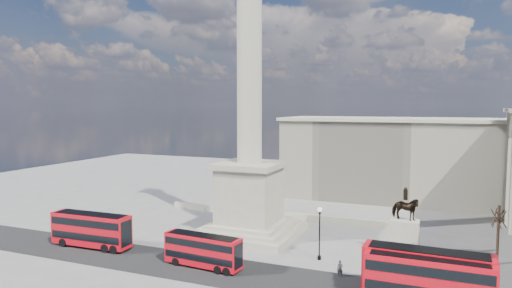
{
  "coord_description": "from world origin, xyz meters",
  "views": [
    {
      "loc": [
        26.38,
        -55.93,
        19.24
      ],
      "look_at": [
        2.03,
        2.59,
        13.78
      ],
      "focal_mm": 32.0,
      "sensor_mm": 36.0,
      "label": 1
    }
  ],
  "objects_px": {
    "red_bus_d": "(429,280)",
    "pedestrian_standing": "(468,274)",
    "red_bus_c": "(428,273)",
    "pedestrian_walking": "(340,269)",
    "nelsons_column": "(250,148)",
    "pedestrian_crossing": "(371,267)",
    "equestrian_statue": "(404,233)",
    "red_bus_b": "(203,250)",
    "victorian_lamp": "(320,229)",
    "red_bus_a": "(92,230)"
  },
  "relations": [
    {
      "from": "red_bus_d",
      "to": "pedestrian_standing",
      "type": "relative_size",
      "value": 7.55
    },
    {
      "from": "red_bus_c",
      "to": "pedestrian_walking",
      "type": "relative_size",
      "value": 6.59
    },
    {
      "from": "nelsons_column",
      "to": "pedestrian_crossing",
      "type": "xyz_separation_m",
      "value": [
        19.11,
        -9.25,
        -12.08
      ]
    },
    {
      "from": "pedestrian_standing",
      "to": "equestrian_statue",
      "type": "bearing_deg",
      "value": -67.8
    },
    {
      "from": "red_bus_c",
      "to": "pedestrian_standing",
      "type": "height_order",
      "value": "red_bus_c"
    },
    {
      "from": "nelsons_column",
      "to": "red_bus_b",
      "type": "distance_m",
      "value": 18.33
    },
    {
      "from": "red_bus_c",
      "to": "victorian_lamp",
      "type": "distance_m",
      "value": 14.78
    },
    {
      "from": "pedestrian_walking",
      "to": "red_bus_a",
      "type": "bearing_deg",
      "value": -171.24
    },
    {
      "from": "victorian_lamp",
      "to": "equestrian_statue",
      "type": "xyz_separation_m",
      "value": [
        9.65,
        5.05,
        -0.75
      ]
    },
    {
      "from": "red_bus_d",
      "to": "pedestrian_walking",
      "type": "distance_m",
      "value": 10.32
    },
    {
      "from": "victorian_lamp",
      "to": "pedestrian_standing",
      "type": "distance_m",
      "value": 17.13
    },
    {
      "from": "red_bus_c",
      "to": "equestrian_statue",
      "type": "relative_size",
      "value": 1.39
    },
    {
      "from": "nelsons_column",
      "to": "pedestrian_walking",
      "type": "distance_m",
      "value": 23.07
    },
    {
      "from": "equestrian_statue",
      "to": "pedestrian_standing",
      "type": "height_order",
      "value": "equestrian_statue"
    },
    {
      "from": "nelsons_column",
      "to": "pedestrian_crossing",
      "type": "distance_m",
      "value": 24.42
    },
    {
      "from": "red_bus_b",
      "to": "red_bus_c",
      "type": "height_order",
      "value": "red_bus_c"
    },
    {
      "from": "red_bus_a",
      "to": "equestrian_statue",
      "type": "relative_size",
      "value": 1.29
    },
    {
      "from": "red_bus_a",
      "to": "pedestrian_walking",
      "type": "xyz_separation_m",
      "value": [
        33.28,
        2.34,
        -1.5
      ]
    },
    {
      "from": "nelsons_column",
      "to": "red_bus_d",
      "type": "relative_size",
      "value": 4.2
    },
    {
      "from": "nelsons_column",
      "to": "red_bus_c",
      "type": "xyz_separation_m",
      "value": [
        25.27,
        -14.02,
        -10.29
      ]
    },
    {
      "from": "victorian_lamp",
      "to": "pedestrian_standing",
      "type": "height_order",
      "value": "victorian_lamp"
    },
    {
      "from": "nelsons_column",
      "to": "red_bus_a",
      "type": "height_order",
      "value": "nelsons_column"
    },
    {
      "from": "nelsons_column",
      "to": "victorian_lamp",
      "type": "xyz_separation_m",
      "value": [
        12.41,
        -6.84,
        -9.02
      ]
    },
    {
      "from": "red_bus_d",
      "to": "equestrian_statue",
      "type": "distance_m",
      "value": 14.13
    },
    {
      "from": "red_bus_d",
      "to": "equestrian_statue",
      "type": "xyz_separation_m",
      "value": [
        -3.32,
        13.72,
        0.62
      ]
    },
    {
      "from": "red_bus_c",
      "to": "equestrian_statue",
      "type": "height_order",
      "value": "equestrian_statue"
    },
    {
      "from": "pedestrian_crossing",
      "to": "pedestrian_standing",
      "type": "bearing_deg",
      "value": -123.76
    },
    {
      "from": "red_bus_b",
      "to": "victorian_lamp",
      "type": "xyz_separation_m",
      "value": [
        12.0,
        7.93,
        1.83
      ]
    },
    {
      "from": "red_bus_c",
      "to": "red_bus_d",
      "type": "bearing_deg",
      "value": -83.65
    },
    {
      "from": "red_bus_b",
      "to": "equestrian_statue",
      "type": "distance_m",
      "value": 25.27
    },
    {
      "from": "red_bus_d",
      "to": "equestrian_statue",
      "type": "height_order",
      "value": "equestrian_statue"
    },
    {
      "from": "red_bus_a",
      "to": "pedestrian_crossing",
      "type": "xyz_separation_m",
      "value": [
        36.37,
        4.59,
        -1.61
      ]
    },
    {
      "from": "pedestrian_walking",
      "to": "pedestrian_crossing",
      "type": "height_order",
      "value": "pedestrian_walking"
    },
    {
      "from": "equestrian_statue",
      "to": "red_bus_b",
      "type": "bearing_deg",
      "value": -149.06
    },
    {
      "from": "red_bus_b",
      "to": "equestrian_statue",
      "type": "relative_size",
      "value": 1.1
    },
    {
      "from": "red_bus_b",
      "to": "red_bus_c",
      "type": "bearing_deg",
      "value": 6.42
    },
    {
      "from": "pedestrian_standing",
      "to": "pedestrian_crossing",
      "type": "distance_m",
      "value": 10.36
    },
    {
      "from": "red_bus_c",
      "to": "victorian_lamp",
      "type": "xyz_separation_m",
      "value": [
        -12.86,
        7.18,
        1.27
      ]
    },
    {
      "from": "nelsons_column",
      "to": "victorian_lamp",
      "type": "relative_size",
      "value": 7.53
    },
    {
      "from": "red_bus_b",
      "to": "pedestrian_crossing",
      "type": "xyz_separation_m",
      "value": [
        18.7,
        5.51,
        -1.22
      ]
    },
    {
      "from": "victorian_lamp",
      "to": "pedestrian_walking",
      "type": "height_order",
      "value": "victorian_lamp"
    },
    {
      "from": "pedestrian_crossing",
      "to": "red_bus_d",
      "type": "bearing_deg",
      "value": 179.68
    },
    {
      "from": "equestrian_statue",
      "to": "pedestrian_walking",
      "type": "distance_m",
      "value": 11.65
    },
    {
      "from": "red_bus_c",
      "to": "pedestrian_standing",
      "type": "distance_m",
      "value": 8.15
    },
    {
      "from": "equestrian_statue",
      "to": "red_bus_d",
      "type": "bearing_deg",
      "value": -76.38
    },
    {
      "from": "red_bus_c",
      "to": "pedestrian_walking",
      "type": "bearing_deg",
      "value": 166.51
    },
    {
      "from": "red_bus_b",
      "to": "red_bus_c",
      "type": "xyz_separation_m",
      "value": [
        24.85,
        0.74,
        0.57
      ]
    },
    {
      "from": "red_bus_c",
      "to": "pedestrian_crossing",
      "type": "relative_size",
      "value": 7.41
    },
    {
      "from": "pedestrian_walking",
      "to": "red_bus_c",
      "type": "bearing_deg",
      "value": -10.51
    },
    {
      "from": "pedestrian_standing",
      "to": "nelsons_column",
      "type": "bearing_deg",
      "value": -44.78
    }
  ]
}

